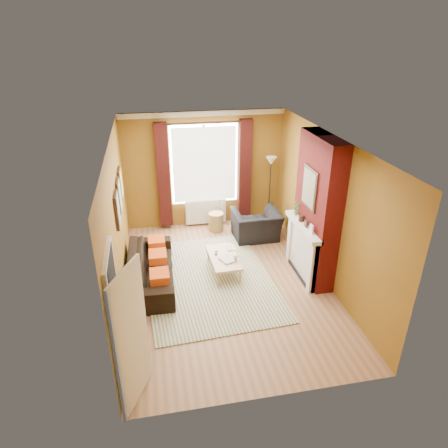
{
  "coord_description": "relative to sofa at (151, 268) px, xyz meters",
  "views": [
    {
      "loc": [
        -1.28,
        -6.36,
        4.42
      ],
      "look_at": [
        0.0,
        0.25,
        1.15
      ],
      "focal_mm": 32.0,
      "sensor_mm": 36.0,
      "label": 1
    }
  ],
  "objects": [
    {
      "name": "ground",
      "position": [
        1.42,
        -0.31,
        -0.31
      ],
      "size": [
        5.5,
        5.5,
        0.0
      ],
      "primitive_type": "plane",
      "color": "brown",
      "rests_on": "ground"
    },
    {
      "name": "room_walls",
      "position": [
        2.05,
        -0.04,
        1.07
      ],
      "size": [
        3.82,
        5.54,
        2.83
      ],
      "color": "brown",
      "rests_on": "ground"
    },
    {
      "name": "striped_rug",
      "position": [
        1.09,
        -0.14,
        -0.3
      ],
      "size": [
        2.6,
        3.46,
        0.02
      ],
      "rotation": [
        0.0,
        0.0,
        0.06
      ],
      "color": "#376398",
      "rests_on": "ground"
    },
    {
      "name": "sofa",
      "position": [
        0.0,
        0.0,
        0.0
      ],
      "size": [
        0.92,
        2.17,
        0.63
      ],
      "primitive_type": "imported",
      "rotation": [
        0.0,
        0.0,
        1.53
      ],
      "color": "black",
      "rests_on": "ground"
    },
    {
      "name": "armchair",
      "position": [
        2.46,
        1.38,
        0.03
      ],
      "size": [
        1.07,
        0.94,
        0.68
      ],
      "primitive_type": "imported",
      "rotation": [
        0.0,
        0.0,
        3.16
      ],
      "color": "black",
      "rests_on": "ground"
    },
    {
      "name": "coffee_table",
      "position": [
        1.44,
        0.07,
        0.01
      ],
      "size": [
        0.58,
        1.1,
        0.36
      ],
      "rotation": [
        0.0,
        0.0,
        0.03
      ],
      "color": "tan",
      "rests_on": "ground"
    },
    {
      "name": "wicker_stool",
      "position": [
        1.62,
        1.97,
        -0.09
      ],
      "size": [
        0.39,
        0.39,
        0.45
      ],
      "rotation": [
        0.0,
        0.0,
        -0.07
      ],
      "color": "olive",
      "rests_on": "ground"
    },
    {
      "name": "floor_lamp",
      "position": [
        2.97,
        2.07,
        1.06
      ],
      "size": [
        0.28,
        0.28,
        1.75
      ],
      "rotation": [
        0.0,
        0.0,
        -0.09
      ],
      "color": "black",
      "rests_on": "ground"
    },
    {
      "name": "book_a",
      "position": [
        1.37,
        -0.12,
        0.06
      ],
      "size": [
        0.32,
        0.36,
        0.03
      ],
      "primitive_type": "imported",
      "rotation": [
        0.0,
        0.0,
        0.4
      ],
      "color": "#999999",
      "rests_on": "coffee_table"
    },
    {
      "name": "book_b",
      "position": [
        1.55,
        0.39,
        0.06
      ],
      "size": [
        0.19,
        0.26,
        0.02
      ],
      "primitive_type": "imported",
      "rotation": [
        0.0,
        0.0,
        -0.01
      ],
      "color": "#999999",
      "rests_on": "coffee_table"
    },
    {
      "name": "mug",
      "position": [
        1.64,
        -0.11,
        0.09
      ],
      "size": [
        0.09,
        0.09,
        0.09
      ],
      "primitive_type": "imported",
      "rotation": [
        0.0,
        0.0,
        -0.02
      ],
      "color": "#999999",
      "rests_on": "coffee_table"
    },
    {
      "name": "tv_remote",
      "position": [
        1.32,
        0.23,
        0.06
      ],
      "size": [
        0.09,
        0.17,
        0.02
      ],
      "rotation": [
        0.0,
        0.0,
        -0.26
      ],
      "color": "#242427",
      "rests_on": "coffee_table"
    }
  ]
}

